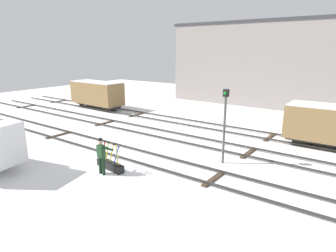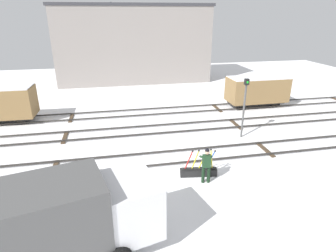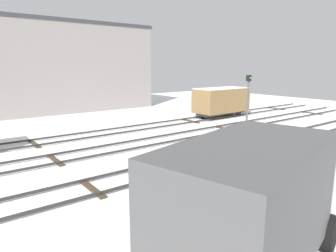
% 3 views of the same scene
% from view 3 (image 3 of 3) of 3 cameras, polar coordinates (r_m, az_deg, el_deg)
% --- Properties ---
extents(ground_plane, '(60.00, 60.00, 0.00)m').
position_cam_3_polar(ground_plane, '(14.46, 7.75, -6.27)').
color(ground_plane, white).
extents(track_main_line, '(44.00, 1.94, 0.18)m').
position_cam_3_polar(track_main_line, '(14.43, 7.76, -5.85)').
color(track_main_line, '#2D2B28').
rests_on(track_main_line, ground_plane).
extents(track_siding_near, '(44.00, 1.94, 0.18)m').
position_cam_3_polar(track_siding_near, '(17.48, -1.90, -2.70)').
color(track_siding_near, '#2D2B28').
rests_on(track_siding_near, ground_plane).
extents(track_siding_far, '(44.00, 1.94, 0.18)m').
position_cam_3_polar(track_siding_far, '(20.57, -7.98, -0.66)').
color(track_siding_far, '#2D2B28').
rests_on(track_siding_far, ground_plane).
extents(switch_lever_frame, '(1.83, 0.60, 1.45)m').
position_cam_3_polar(switch_lever_frame, '(14.10, 16.89, -6.07)').
color(switch_lever_frame, black).
rests_on(switch_lever_frame, ground_plane).
extents(rail_worker, '(0.60, 0.71, 1.78)m').
position_cam_3_polar(rail_worker, '(13.69, 19.54, -3.46)').
color(rail_worker, black).
rests_on(rail_worker, ground_plane).
extents(delivery_truck, '(6.34, 3.55, 2.94)m').
position_cam_3_polar(delivery_truck, '(6.91, 17.52, -12.21)').
color(delivery_truck, silver).
rests_on(delivery_truck, ground_plane).
extents(signal_post, '(0.24, 0.32, 3.80)m').
position_cam_3_polar(signal_post, '(19.24, 14.89, 4.94)').
color(signal_post, '#4C4C4C').
rests_on(signal_post, ground_plane).
extents(apartment_building, '(17.12, 6.21, 8.44)m').
position_cam_3_polar(apartment_building, '(31.68, -19.39, 10.48)').
color(apartment_building, gray).
rests_on(apartment_building, ground_plane).
extents(freight_car_near_switch, '(4.95, 2.25, 2.52)m').
position_cam_3_polar(freight_car_near_switch, '(26.16, 10.07, 4.78)').
color(freight_car_near_switch, '#2D2B28').
rests_on(freight_car_near_switch, ground_plane).
extents(perched_bird_roof_left, '(0.26, 0.26, 0.13)m').
position_cam_3_polar(perched_bird_roof_left, '(30.43, -23.54, 18.27)').
color(perched_bird_roof_left, '#333338').
rests_on(perched_bird_roof_left, apartment_building).
extents(perched_bird_roof_right, '(0.27, 0.25, 0.13)m').
position_cam_3_polar(perched_bird_roof_right, '(36.42, -9.80, 17.72)').
color(perched_bird_roof_right, '#333338').
rests_on(perched_bird_roof_right, apartment_building).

